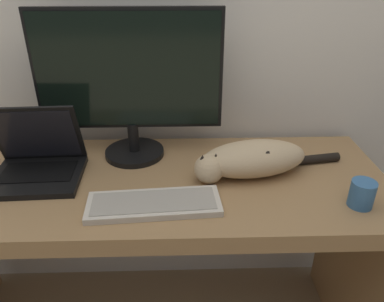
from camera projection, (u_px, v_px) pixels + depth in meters
name	position (u px, v px, depth m)	size (l,w,h in m)	color
wall_back	(144.00, 2.00, 1.36)	(6.40, 0.06, 2.60)	silver
desk	(147.00, 215.00, 1.35)	(1.67, 0.62, 0.77)	#A37A4C
monitor	(129.00, 82.00, 1.30)	(0.65, 0.22, 0.53)	black
laptop	(37.00, 163.00, 1.27)	(0.31, 0.26, 0.25)	black
external_keyboard	(154.00, 204.00, 1.13)	(0.41, 0.17, 0.02)	beige
cat	(251.00, 159.00, 1.27)	(0.54, 0.22, 0.12)	#D1B284
coffee_mug	(362.00, 194.00, 1.12)	(0.07, 0.07, 0.08)	teal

